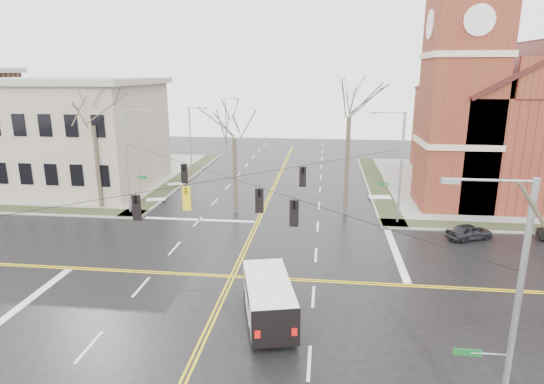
# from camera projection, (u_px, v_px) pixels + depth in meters

# --- Properties ---
(ground) EXTENTS (120.00, 120.00, 0.00)m
(ground) POSITION_uv_depth(u_px,v_px,m) (232.00, 276.00, 27.77)
(ground) COLOR black
(ground) RESTS_ON ground
(sidewalks) EXTENTS (80.00, 80.00, 0.17)m
(sidewalks) POSITION_uv_depth(u_px,v_px,m) (232.00, 275.00, 27.75)
(sidewalks) COLOR gray
(sidewalks) RESTS_ON ground
(road_markings) EXTENTS (100.00, 100.00, 0.01)m
(road_markings) POSITION_uv_depth(u_px,v_px,m) (232.00, 276.00, 27.77)
(road_markings) COLOR gold
(road_markings) RESTS_ON ground
(church) EXTENTS (24.28, 27.48, 27.50)m
(church) POSITION_uv_depth(u_px,v_px,m) (516.00, 109.00, 46.60)
(church) COLOR brown
(church) RESTS_ON ground
(civic_building_a) EXTENTS (18.00, 14.00, 11.00)m
(civic_building_a) POSITION_uv_depth(u_px,v_px,m) (65.00, 136.00, 48.05)
(civic_building_a) COLOR tan
(civic_building_a) RESTS_ON ground
(signal_pole_ne) EXTENTS (2.75, 0.22, 9.00)m
(signal_pole_ne) POSITION_uv_depth(u_px,v_px,m) (399.00, 165.00, 36.26)
(signal_pole_ne) COLOR gray
(signal_pole_ne) RESTS_ON ground
(signal_pole_nw) EXTENTS (2.75, 0.22, 9.00)m
(signal_pole_nw) POSITION_uv_depth(u_px,v_px,m) (128.00, 158.00, 38.83)
(signal_pole_nw) COLOR gray
(signal_pole_nw) RESTS_ON ground
(signal_pole_se) EXTENTS (2.75, 0.22, 9.00)m
(signal_pole_se) POSITION_uv_depth(u_px,v_px,m) (511.00, 309.00, 14.18)
(signal_pole_se) COLOR gray
(signal_pole_se) RESTS_ON ground
(span_wires) EXTENTS (23.02, 23.02, 0.03)m
(span_wires) POSITION_uv_depth(u_px,v_px,m) (230.00, 178.00, 26.18)
(span_wires) COLOR black
(span_wires) RESTS_ON ground
(traffic_signals) EXTENTS (8.21, 8.26, 1.30)m
(traffic_signals) POSITION_uv_depth(u_px,v_px,m) (228.00, 193.00, 25.73)
(traffic_signals) COLOR black
(traffic_signals) RESTS_ON ground
(streetlight_north_a) EXTENTS (2.30, 0.20, 8.00)m
(streetlight_north_a) POSITION_uv_depth(u_px,v_px,m) (191.00, 137.00, 54.71)
(streetlight_north_a) COLOR gray
(streetlight_north_a) RESTS_ON ground
(streetlight_north_b) EXTENTS (2.30, 0.20, 8.00)m
(streetlight_north_b) POSITION_uv_depth(u_px,v_px,m) (227.00, 120.00, 73.91)
(streetlight_north_b) COLOR gray
(streetlight_north_b) RESTS_ON ground
(cargo_van) EXTENTS (3.47, 5.98, 2.14)m
(cargo_van) POSITION_uv_depth(u_px,v_px,m) (268.00, 295.00, 22.75)
(cargo_van) COLOR white
(cargo_van) RESTS_ON ground
(parked_car_a) EXTENTS (3.74, 2.67, 1.18)m
(parked_car_a) POSITION_uv_depth(u_px,v_px,m) (469.00, 232.00, 33.78)
(parked_car_a) COLOR black
(parked_car_a) RESTS_ON ground
(tree_nw_far) EXTENTS (4.00, 4.00, 11.12)m
(tree_nw_far) POSITION_uv_depth(u_px,v_px,m) (93.00, 120.00, 39.63)
(tree_nw_far) COLOR #3B3326
(tree_nw_far) RESTS_ON ground
(tree_nw_near) EXTENTS (4.00, 4.00, 9.60)m
(tree_nw_near) POSITION_uv_depth(u_px,v_px,m) (234.00, 134.00, 38.86)
(tree_nw_near) COLOR #3B3326
(tree_nw_near) RESTS_ON ground
(tree_ne) EXTENTS (4.00, 4.00, 12.50)m
(tree_ne) POSITION_uv_depth(u_px,v_px,m) (349.00, 110.00, 37.90)
(tree_ne) COLOR #3B3326
(tree_ne) RESTS_ON ground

